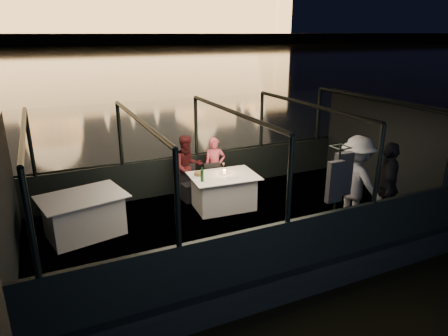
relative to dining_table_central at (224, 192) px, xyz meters
name	(u,v)px	position (x,y,z in m)	size (l,w,h in m)	color
river_water	(52,56)	(-0.13, 79.30, -0.89)	(500.00, 500.00, 0.00)	black
boat_hull	(232,242)	(-0.13, -0.70, -0.89)	(8.60, 4.40, 1.00)	black
boat_deck	(232,222)	(-0.13, -0.70, -0.41)	(8.00, 4.00, 0.04)	black
gunwale_port	(197,172)	(-0.13, 1.30, 0.06)	(8.00, 0.08, 0.90)	black
gunwale_starboard	(286,246)	(-0.13, -2.70, 0.06)	(8.00, 0.08, 0.90)	black
cabin_glass_port	(196,127)	(-0.13, 1.30, 1.21)	(8.00, 0.02, 1.40)	#99B2B2
cabin_glass_starboard	(290,180)	(-0.13, -2.70, 1.21)	(8.00, 0.02, 1.40)	#99B2B2
cabin_roof_glass	(233,112)	(-0.13, -0.70, 1.91)	(8.00, 4.00, 0.02)	#99B2B2
end_wall_fore	(7,203)	(-4.13, -0.70, 0.76)	(0.02, 4.00, 2.30)	black
end_wall_aft	(383,146)	(3.87, -0.70, 0.76)	(0.02, 4.00, 2.30)	black
canopy_ribs	(232,169)	(-0.13, -0.70, 0.76)	(8.00, 4.00, 2.30)	black
embankment	(39,40)	(-0.13, 209.30, 0.11)	(400.00, 140.00, 6.00)	#423D33
dining_table_central	(224,192)	(0.00, 0.00, 0.00)	(1.45, 1.05, 0.77)	white
dining_table_aft	(84,217)	(-2.96, -0.03, 0.00)	(1.54, 1.11, 0.82)	silver
chair_port_left	(191,182)	(-0.52, 0.71, 0.06)	(0.38, 0.38, 0.82)	black
chair_port_right	(215,181)	(0.02, 0.52, 0.06)	(0.39, 0.39, 0.83)	black
coat_stand	(335,199)	(1.14, -2.31, 0.51)	(0.53, 0.43, 1.92)	black
person_woman_coral	(215,164)	(0.15, 0.84, 0.36)	(0.50, 0.34, 1.40)	#C94959
person_man_maroon	(188,168)	(-0.53, 0.86, 0.36)	(0.73, 0.57, 1.52)	#3E1113
passenger_stripe	(356,186)	(2.02, -1.86, 0.47)	(1.21, 0.68, 1.87)	silver
passenger_dark	(386,189)	(2.46, -2.22, 0.47)	(1.06, 0.44, 1.79)	black
wine_bottle	(202,175)	(-0.56, -0.14, 0.53)	(0.07, 0.07, 0.31)	#163D17
bread_basket	(199,174)	(-0.50, 0.21, 0.42)	(0.21, 0.21, 0.08)	brown
amber_candle	(224,172)	(0.07, 0.11, 0.42)	(0.06, 0.06, 0.09)	#FF923F
plate_near	(232,176)	(0.13, -0.14, 0.39)	(0.25, 0.25, 0.02)	white
plate_far	(198,176)	(-0.54, 0.16, 0.39)	(0.24, 0.24, 0.02)	white
wine_glass_white	(203,176)	(-0.53, -0.08, 0.48)	(0.06, 0.06, 0.19)	white
wine_glass_red	(224,166)	(0.14, 0.32, 0.48)	(0.06, 0.06, 0.17)	silver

